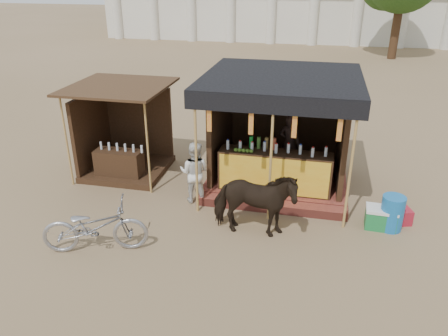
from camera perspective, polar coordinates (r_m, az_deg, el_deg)
name	(u,v)px	position (r m, az deg, el deg)	size (l,w,h in m)	color
ground	(206,254)	(8.56, -2.36, -11.11)	(120.00, 120.00, 0.00)	#846B4C
main_stall	(279,146)	(10.85, 7.24, 2.90)	(3.60, 3.61, 2.78)	brown
secondary_stall	(121,141)	(11.88, -13.36, 3.47)	(2.40, 2.40, 2.38)	#3A2115
cow	(254,204)	(8.74, 3.93, -4.66)	(0.79, 1.73, 1.46)	black
motorbike	(95,227)	(8.72, -16.51, -7.36)	(0.69, 1.99, 1.05)	#96989F
bystander	(195,172)	(10.04, -3.87, -0.58)	(0.71, 0.56, 1.47)	silver
blue_barrel	(392,213)	(9.74, 21.09, -5.51)	(0.47, 0.47, 0.76)	#1665AA
red_crate	(401,216)	(10.15, 22.14, -5.81)	(0.37, 0.35, 0.33)	maroon
cooler	(381,218)	(9.78, 19.80, -6.14)	(0.66, 0.47, 0.46)	#1A7839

